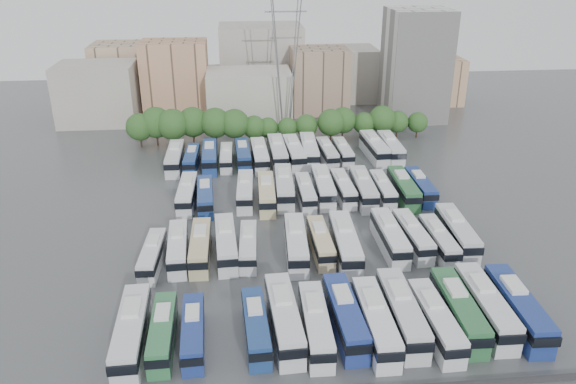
{
  "coord_description": "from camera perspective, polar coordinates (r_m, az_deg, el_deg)",
  "views": [
    {
      "loc": [
        -9.46,
        -73.66,
        39.82
      ],
      "look_at": [
        -1.5,
        8.78,
        3.0
      ],
      "focal_mm": 35.0,
      "sensor_mm": 36.0,
      "label": 1
    }
  ],
  "objects": [
    {
      "name": "bus_r1_s7",
      "position": [
        78.56,
        3.32,
        -5.07
      ],
      "size": [
        2.67,
        11.31,
        3.54
      ],
      "rotation": [
        0.0,
        0.0,
        0.02
      ],
      "color": "beige",
      "rests_on": "ground"
    },
    {
      "name": "tree_line",
      "position": [
        121.12,
        -3.05,
        6.98
      ],
      "size": [
        65.44,
        8.07,
        8.41
      ],
      "color": "black",
      "rests_on": "ground"
    },
    {
      "name": "bus_r2_s5",
      "position": [
        92.95,
        -2.2,
        -0.12
      ],
      "size": [
        3.04,
        12.47,
        3.89
      ],
      "rotation": [
        0.0,
        0.0,
        -0.03
      ],
      "color": "beige",
      "rests_on": "ground"
    },
    {
      "name": "bus_r1_s13",
      "position": [
        83.94,
        16.77,
        -3.92
      ],
      "size": [
        3.42,
        13.14,
        4.09
      ],
      "rotation": [
        0.0,
        0.0,
        -0.04
      ],
      "color": "silver",
      "rests_on": "ground"
    },
    {
      "name": "bus_r3_s8",
      "position": [
        111.94,
        2.17,
        4.26
      ],
      "size": [
        3.55,
        13.73,
        4.27
      ],
      "rotation": [
        0.0,
        0.0,
        -0.04
      ],
      "color": "silver",
      "rests_on": "ground"
    },
    {
      "name": "bus_r2_s6",
      "position": [
        95.07,
        -0.39,
        0.57
      ],
      "size": [
        3.51,
        13.56,
        4.22
      ],
      "rotation": [
        0.0,
        0.0,
        -0.04
      ],
      "color": "silver",
      "rests_on": "ground"
    },
    {
      "name": "bus_r3_s5",
      "position": [
        109.68,
        -2.89,
        3.77
      ],
      "size": [
        3.23,
        13.05,
        4.07
      ],
      "rotation": [
        0.0,
        0.0,
        0.03
      ],
      "color": "silver",
      "rests_on": "ground"
    },
    {
      "name": "bus_r2_s4",
      "position": [
        94.25,
        -4.37,
        0.14
      ],
      "size": [
        3.2,
        12.17,
        3.78
      ],
      "rotation": [
        0.0,
        0.0,
        -0.05
      ],
      "color": "silver",
      "rests_on": "ground"
    },
    {
      "name": "bus_r0_s13",
      "position": [
        69.83,
        22.28,
        -10.79
      ],
      "size": [
        3.45,
        13.65,
        4.25
      ],
      "rotation": [
        0.0,
        0.0,
        -0.04
      ],
      "color": "navy",
      "rests_on": "ground"
    },
    {
      "name": "bus_r1_s4",
      "position": [
        77.77,
        -4.05,
        -5.48
      ],
      "size": [
        2.87,
        10.9,
        3.39
      ],
      "rotation": [
        0.0,
        0.0,
        -0.05
      ],
      "color": "silver",
      "rests_on": "ground"
    },
    {
      "name": "bus_r3_s6",
      "position": [
        110.82,
        -1.07,
        4.07
      ],
      "size": [
        3.25,
        13.75,
        4.3
      ],
      "rotation": [
        0.0,
        0.0,
        0.02
      ],
      "color": "silver",
      "rests_on": "ground"
    },
    {
      "name": "bus_r1_s12",
      "position": [
        81.59,
        15.05,
        -4.75
      ],
      "size": [
        2.5,
        11.36,
        3.56
      ],
      "rotation": [
        0.0,
        0.0,
        0.0
      ],
      "color": "silver",
      "rests_on": "ground"
    },
    {
      "name": "bus_r1_s11",
      "position": [
        81.85,
        12.54,
        -4.32
      ],
      "size": [
        3.07,
        11.93,
        3.71
      ],
      "rotation": [
        0.0,
        0.0,
        0.04
      ],
      "color": "silver",
      "rests_on": "ground"
    },
    {
      "name": "bus_r0_s8",
      "position": [
        63.63,
        8.86,
        -12.82
      ],
      "size": [
        2.87,
        13.06,
        4.1
      ],
      "rotation": [
        0.0,
        0.0,
        -0.0
      ],
      "color": "silver",
      "rests_on": "ground"
    },
    {
      "name": "bus_r2_s12",
      "position": [
        96.74,
        11.64,
        0.42
      ],
      "size": [
        3.1,
        12.89,
        4.02
      ],
      "rotation": [
        0.0,
        0.0,
        -0.02
      ],
      "color": "#2C6839",
      "rests_on": "ground"
    },
    {
      "name": "bus_r3_s4",
      "position": [
        110.49,
        -4.6,
        3.8
      ],
      "size": [
        3.06,
        12.26,
        3.82
      ],
      "rotation": [
        0.0,
        0.0,
        0.03
      ],
      "color": "navy",
      "rests_on": "ground"
    },
    {
      "name": "bus_r2_s7",
      "position": [
        93.77,
        1.79,
        -0.01
      ],
      "size": [
        2.56,
        11.3,
        3.54
      ],
      "rotation": [
        0.0,
        0.0,
        0.01
      ],
      "color": "silver",
      "rests_on": "ground"
    },
    {
      "name": "bus_r3_s13",
      "position": [
        115.35,
        10.38,
        4.45
      ],
      "size": [
        3.17,
        13.36,
        4.18
      ],
      "rotation": [
        0.0,
        0.0,
        -0.02
      ],
      "color": "silver",
      "rests_on": "ground"
    },
    {
      "name": "bus_r2_s11",
      "position": [
        96.33,
        9.59,
        0.32
      ],
      "size": [
        2.55,
        11.2,
        3.51
      ],
      "rotation": [
        0.0,
        0.0,
        -0.01
      ],
      "color": "silver",
      "rests_on": "ground"
    },
    {
      "name": "ground",
      "position": [
        84.27,
        1.59,
        -4.24
      ],
      "size": [
        220.0,
        220.0,
        0.0
      ],
      "primitive_type": "plane",
      "color": "#424447",
      "rests_on": "ground"
    },
    {
      "name": "bus_r0_s11",
      "position": [
        67.39,
        16.91,
        -11.35
      ],
      "size": [
        3.25,
        13.17,
        4.11
      ],
      "rotation": [
        0.0,
        0.0,
        -0.03
      ],
      "color": "#2B653A",
      "rests_on": "ground"
    },
    {
      "name": "bus_r0_s2",
      "position": [
        62.86,
        -9.62,
        -13.8
      ],
      "size": [
        2.77,
        10.92,
        3.4
      ],
      "rotation": [
        0.0,
        0.0,
        0.04
      ],
      "color": "navy",
      "rests_on": "ground"
    },
    {
      "name": "bus_r2_s10",
      "position": [
        95.43,
        7.66,
        0.41
      ],
      "size": [
        3.24,
        13.15,
        4.1
      ],
      "rotation": [
        0.0,
        0.0,
        -0.03
      ],
      "color": "silver",
      "rests_on": "ground"
    },
    {
      "name": "bus_r0_s4",
      "position": [
        62.75,
        -3.28,
        -13.44
      ],
      "size": [
        2.94,
        11.39,
        3.54
      ],
      "rotation": [
        0.0,
        0.0,
        0.04
      ],
      "color": "navy",
      "rests_on": "ground"
    },
    {
      "name": "bus_r3_s0",
      "position": [
        110.34,
        -11.42,
        3.43
      ],
      "size": [
        2.89,
        12.99,
        4.07
      ],
      "rotation": [
        0.0,
        0.0,
        -0.0
      ],
      "color": "silver",
      "rests_on": "ground"
    },
    {
      "name": "bus_r1_s3",
      "position": [
        78.2,
        -6.33,
        -5.16
      ],
      "size": [
        3.37,
        12.74,
        3.96
      ],
      "rotation": [
        0.0,
        0.0,
        0.05
      ],
      "color": "silver",
      "rests_on": "ground"
    },
    {
      "name": "bus_r0_s1",
      "position": [
        63.3,
        -12.62,
        -13.71
      ],
      "size": [
        2.6,
        11.28,
        3.53
      ],
      "rotation": [
        0.0,
        0.0,
        0.01
      ],
      "color": "#307244",
      "rests_on": "ground"
    },
    {
      "name": "bus_r0_s9",
      "position": [
        65.33,
        11.5,
        -11.88
      ],
      "size": [
        3.11,
        13.54,
        4.24
      ],
      "rotation": [
        0.0,
        0.0,
        -0.01
      ],
      "color": "silver",
      "rests_on": "ground"
    },
    {
      "name": "bus_r1_s6",
      "position": [
        77.56,
        0.83,
        -5.24
      ],
      "size": [
        3.44,
        12.98,
        4.04
      ],
      "rotation": [
        0.0,
        0.0,
        -0.05
      ],
      "color": "silver",
      "rests_on": "ground"
    },
    {
      "name": "bus_r2_s8",
      "position": [
        95.53,
        3.59,
        0.6
      ],
      "size": [
        3.1,
        13.02,
        4.07
      ],
      "rotation": [
        0.0,
        0.0,
        -0.02
      ],
      "color": "silver",
      "rests_on": "ground"
    },
    {
      "name": "bus_r0_s6",
      "position": [
        62.75,
        2.83,
        -13.24
      ],
      "size": [
        2.9,
        12.41,
        3.88
      ],
      "rotation": [
        0.0,
        0.0,
        -0.02
      ],
      "color": "silver",
      "rests_on": "ground"
    },
    {
      "name": "bus_r2_s1",
      "position": [
        94.47,
        -10.22,
        -0.12
      ],
      "size": [
        3.0,
        12.18,
        3.8
      ],
      "rotation": [
        0.0,
        0.0,
        -0.03
      ],
      "color": "silver",
      "rests_on": "ground"
    },
    {
      "name": "bus_r1_s2",
      "position": [
        78.01,
        -8.89,
        -5.48
      ],
      "size": [
        2.7,
        12.03,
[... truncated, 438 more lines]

